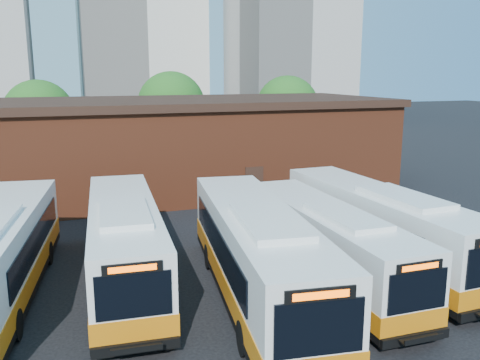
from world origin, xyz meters
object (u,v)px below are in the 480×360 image
object	(u,v)px
bus_east	(379,229)
transit_worker	(339,294)
bus_west	(125,245)
bus_midwest	(257,258)
bus_mideast	(327,246)

from	to	relation	value
bus_east	transit_worker	size ratio (longest dim) A/B	7.44
bus_east	bus_west	bearing A→B (deg)	169.81
bus_west	bus_east	world-z (taller)	bus_east
bus_west	transit_worker	size ratio (longest dim) A/B	7.39
bus_midwest	bus_west	bearing A→B (deg)	150.23
bus_east	transit_worker	distance (m)	5.83
bus_west	bus_east	bearing A→B (deg)	-4.03
transit_worker	bus_midwest	bearing A→B (deg)	45.45
bus_west	transit_worker	bearing A→B (deg)	-36.27
bus_east	bus_mideast	bearing A→B (deg)	-164.08
bus_west	bus_east	size ratio (longest dim) A/B	0.99
bus_west	transit_worker	xyz separation A→B (m)	(6.43, -5.48, -0.68)
bus_mideast	transit_worker	size ratio (longest dim) A/B	6.87
bus_west	bus_east	xyz separation A→B (m)	(10.67, -1.54, 0.02)
bus_mideast	transit_worker	xyz separation A→B (m)	(-1.14, -2.94, -0.59)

